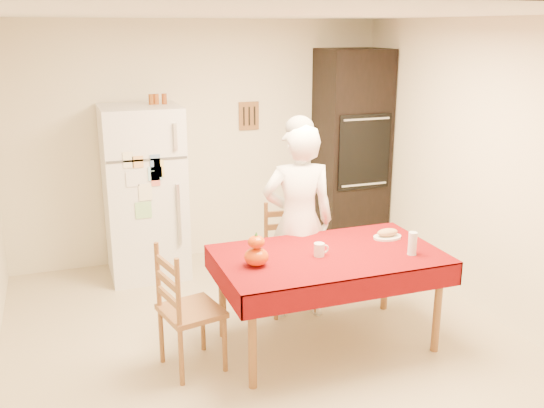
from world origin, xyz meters
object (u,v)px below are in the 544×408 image
chair_far (289,253)px  dining_table (328,262)px  coffee_mug (319,250)px  bread_plate (387,237)px  oven_cabinet (351,151)px  pumpkin_lower (256,257)px  wine_glass (412,243)px  chair_left (183,306)px  refrigerator (144,192)px  seated_woman (298,222)px

chair_far → dining_table: bearing=-82.1°
coffee_mug → bread_plate: bearing=14.5°
oven_cabinet → pumpkin_lower: 2.70m
pumpkin_lower → wine_glass: bearing=-9.1°
chair_left → refrigerator: bearing=-13.2°
refrigerator → dining_table: bearing=-60.1°
coffee_mug → bread_plate: size_ratio=0.42×
refrigerator → coffee_mug: refrigerator is taller
chair_far → seated_woman: size_ratio=0.57×
refrigerator → oven_cabinet: (2.28, 0.05, 0.25)m
chair_far → bread_plate: bearing=-37.7°
oven_cabinet → chair_far: (-1.21, -1.24, -0.59)m
refrigerator → chair_left: bearing=-90.8°
wine_glass → pumpkin_lower: bearing=170.9°
refrigerator → seated_woman: (1.09, -1.36, -0.01)m
chair_left → pumpkin_lower: size_ratio=5.32×
chair_far → coffee_mug: (-0.05, -0.76, 0.30)m
chair_left → seated_woman: bearing=-75.5°
chair_left → wine_glass: (1.71, -0.24, 0.34)m
oven_cabinet → wine_glass: bearing=-105.0°
oven_cabinet → seated_woman: 1.86m
oven_cabinet → coffee_mug: oven_cabinet is taller
oven_cabinet → seated_woman: size_ratio=1.31×
wine_glass → chair_left: bearing=172.1°
seated_woman → coffee_mug: size_ratio=16.78×
coffee_mug → oven_cabinet: bearing=57.6°
dining_table → coffee_mug: 0.15m
coffee_mug → wine_glass: wine_glass is taller
oven_cabinet → pumpkin_lower: size_ratio=12.33×
refrigerator → chair_left: (-0.03, -1.92, -0.34)m
chair_left → seated_woman: (1.11, 0.57, 0.33)m
seated_woman → coffee_mug: bearing=94.0°
dining_table → bread_plate: (0.60, 0.15, 0.08)m
dining_table → chair_far: chair_far is taller
refrigerator → bread_plate: refrigerator is taller
refrigerator → wine_glass: (1.69, -2.16, -0.00)m
seated_woman → wine_glass: seated_woman is taller
dining_table → pumpkin_lower: (-0.59, -0.05, 0.14)m
bread_plate → wine_glass: bearing=-91.9°
refrigerator → pumpkin_lower: bearing=-75.5°
dining_table → wine_glass: wine_glass is taller
refrigerator → bread_plate: size_ratio=7.08×
chair_left → coffee_mug: 1.08m
chair_left → seated_woman: seated_woman is taller
oven_cabinet → chair_left: oven_cabinet is taller
pumpkin_lower → seated_woman: bearing=46.9°
dining_table → bread_plate: bread_plate is taller
oven_cabinet → chair_far: bearing=-134.4°
refrigerator → pumpkin_lower: refrigerator is taller
oven_cabinet → coffee_mug: 2.38m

